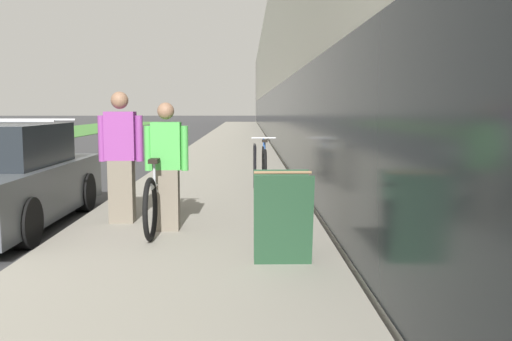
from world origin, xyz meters
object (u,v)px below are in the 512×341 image
Objects in this scene: person_rider at (167,167)px; cruiser_bike_nearest at (264,163)px; sandwich_board_sign at (283,217)px; tandem_bicycle at (162,195)px; person_bystander at (121,157)px; bike_rack_hoop at (255,162)px.

cruiser_bike_nearest is (1.34, 4.80, -0.42)m from person_rider.
sandwich_board_sign is (1.33, -1.48, -0.34)m from person_rider.
tandem_bicycle is 4.71m from cruiser_bike_nearest.
person_bystander reaches higher than bike_rack_hoop.
bike_rack_hoop is 1.43m from cruiser_bike_nearest.
person_bystander is 3.42m from bike_rack_hoop.
cruiser_bike_nearest reaches higher than bike_rack_hoop.
person_rider reaches higher than tandem_bicycle.
tandem_bicycle reaches higher than sandwich_board_sign.
sandwich_board_sign is at bearing -47.99° from person_rider.
cruiser_bike_nearest is at bearing 89.92° from sandwich_board_sign.
person_bystander is at bearing -114.98° from cruiser_bike_nearest.
tandem_bicycle is at bearing 109.51° from person_rider.
person_rider reaches higher than sandwich_board_sign.
cruiser_bike_nearest is at bearing 65.02° from person_bystander.
tandem_bicycle is at bearing -17.93° from person_bystander.
sandwich_board_sign is at bearing -44.66° from person_bystander.
person_rider is at bearing -70.49° from tandem_bicycle.
tandem_bicycle is 3.00× the size of bike_rack_hoop.
person_bystander reaches higher than cruiser_bike_nearest.
tandem_bicycle reaches higher than cruiser_bike_nearest.
sandwich_board_sign is (0.21, -4.87, -0.06)m from bike_rack_hoop.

